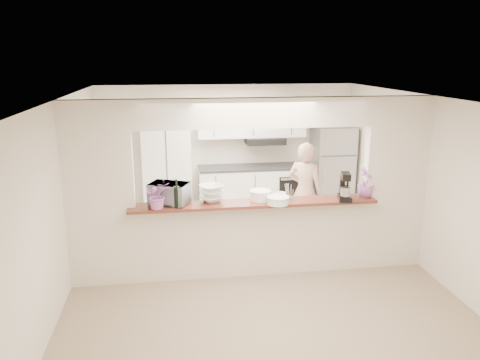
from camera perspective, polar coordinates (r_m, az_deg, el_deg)
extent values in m
plane|color=tan|center=(6.86, 1.61, -11.27)|extent=(6.00, 6.00, 0.00)
cube|color=beige|center=(8.26, -0.25, -6.56)|extent=(5.00, 2.90, 0.01)
cube|color=silver|center=(6.39, -16.73, -1.87)|extent=(0.90, 0.15, 2.50)
cube|color=silver|center=(7.05, 18.32, -0.46)|extent=(0.90, 0.15, 2.50)
cube|color=silver|center=(6.21, 1.76, 8.17)|extent=(3.20, 0.15, 0.40)
cube|color=silver|center=(6.65, 1.64, -7.20)|extent=(3.20, 0.15, 1.05)
cube|color=brown|center=(6.42, 1.75, -2.85)|extent=(3.40, 0.38, 0.04)
cube|color=silver|center=(8.99, -8.90, 2.00)|extent=(0.90, 0.60, 2.10)
cube|color=silver|center=(9.26, 1.50, -1.27)|extent=(2.10, 0.60, 0.90)
cube|color=#2A292C|center=(9.14, 1.52, 1.56)|extent=(2.10, 0.62, 0.04)
cube|color=silver|center=(9.10, 1.43, 7.61)|extent=(2.10, 0.35, 0.75)
cube|color=black|center=(9.10, 3.08, 4.83)|extent=(0.75, 0.45, 0.12)
cube|color=black|center=(9.12, 6.48, -1.30)|extent=(0.55, 0.02, 0.55)
cube|color=#9C9CA0|center=(9.51, 11.12, 1.37)|extent=(0.75, 0.70, 1.70)
imported|color=pink|center=(6.18, -10.04, -1.85)|extent=(0.40, 0.38, 0.36)
cylinder|color=black|center=(6.18, -7.71, -2.09)|extent=(0.08, 0.08, 0.29)
cylinder|color=black|center=(6.13, -7.77, -0.35)|extent=(0.03, 0.03, 0.10)
cylinder|color=black|center=(6.40, -9.25, -1.78)|extent=(0.06, 0.06, 0.24)
cylinder|color=black|center=(6.36, -9.31, -0.39)|extent=(0.02, 0.02, 0.08)
imported|color=#B2B2B7|center=(6.37, -8.63, -1.62)|extent=(0.61, 0.52, 0.28)
imported|color=white|center=(6.40, -3.50, -1.66)|extent=(0.41, 0.41, 0.23)
cylinder|color=white|center=(6.49, 2.51, -1.89)|extent=(0.29, 0.29, 0.13)
cylinder|color=white|center=(6.47, 2.51, -1.32)|extent=(0.30, 0.30, 0.01)
cylinder|color=white|center=(6.32, 4.64, -2.51)|extent=(0.30, 0.30, 0.10)
cylinder|color=white|center=(6.31, 4.65, -2.05)|extent=(0.31, 0.31, 0.01)
cylinder|color=maroon|center=(6.56, 3.28, -1.96)|extent=(0.16, 0.16, 0.07)
cylinder|color=tan|center=(6.60, 4.98, -1.87)|extent=(0.16, 0.16, 0.08)
cube|color=silver|center=(6.59, 5.46, -2.18)|extent=(0.23, 0.13, 0.01)
cube|color=white|center=(6.58, 5.47, -1.89)|extent=(0.09, 0.09, 0.06)
cube|color=black|center=(6.64, 12.61, -2.14)|extent=(0.22, 0.29, 0.07)
cube|color=black|center=(6.68, 12.57, -0.49)|extent=(0.13, 0.11, 0.28)
cube|color=black|center=(6.55, 12.77, 0.46)|extent=(0.16, 0.24, 0.09)
cylinder|color=#B7B7BC|center=(6.55, 12.73, -1.38)|extent=(0.13, 0.13, 0.12)
imported|color=#BD67C1|center=(6.82, 15.09, -0.27)|extent=(0.28, 0.28, 0.42)
imported|color=tan|center=(7.84, 7.92, -1.50)|extent=(0.72, 0.69, 1.67)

